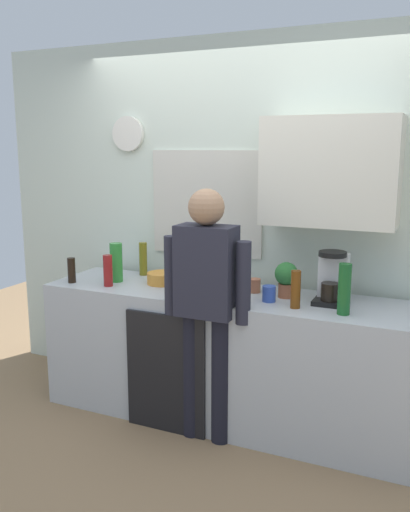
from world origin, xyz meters
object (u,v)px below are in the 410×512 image
(bottle_dark_sauce, at_px, (72,270))
(bottle_green_wine, at_px, (344,289))
(bottle_red_vinegar, at_px, (108,271))
(cup_white_mug, at_px, (214,288))
(bottle_amber_beer, at_px, (296,289))
(mixing_bowl, at_px, (163,278))
(bottle_clear_soda, at_px, (116,262))
(cup_blue_mug, at_px, (269,294))
(person_at_sink, at_px, (206,295))
(bottle_olive_oil, at_px, (143,259))
(cup_terracotta_mug, at_px, (255,285))
(coffee_maker, at_px, (332,280))
(potted_plant, at_px, (286,277))

(bottle_dark_sauce, xyz_separation_m, bottle_green_wine, (1.91, 0.03, 0.06))
(bottle_red_vinegar, bearing_deg, cup_white_mug, 6.84)
(bottle_amber_beer, relative_size, mixing_bowl, 1.05)
(bottle_clear_soda, xyz_separation_m, bottle_green_wine, (1.63, -0.13, 0.01))
(bottle_red_vinegar, relative_size, cup_blue_mug, 2.20)
(cup_white_mug, distance_m, person_at_sink, 0.24)
(bottle_red_vinegar, relative_size, bottle_dark_sauce, 1.22)
(bottle_olive_oil, xyz_separation_m, cup_white_mug, (0.71, -0.30, -0.08))
(cup_white_mug, distance_m, cup_blue_mug, 0.38)
(bottle_dark_sauce, height_order, cup_terracotta_mug, bottle_dark_sauce)
(coffee_maker, relative_size, bottle_clear_soda, 1.18)
(bottle_amber_beer, bearing_deg, bottle_red_vinegar, -179.19)
(bottle_clear_soda, xyz_separation_m, mixing_bowl, (0.33, 0.08, -0.10))
(bottle_olive_oil, bearing_deg, person_at_sink, -34.92)
(bottle_amber_beer, distance_m, bottle_green_wine, 0.29)
(bottle_clear_soda, bearing_deg, cup_terracotta_mug, 7.11)
(mixing_bowl, bearing_deg, cup_blue_mug, -8.66)
(cup_blue_mug, xyz_separation_m, person_at_sink, (-0.33, -0.23, 0.01))
(bottle_green_wine, xyz_separation_m, potted_plant, (-0.41, 0.22, -0.02))
(bottle_clear_soda, xyz_separation_m, bottle_dark_sauce, (-0.27, -0.16, -0.05))
(cup_white_mug, relative_size, potted_plant, 0.41)
(cup_terracotta_mug, bearing_deg, bottle_clear_soda, -172.89)
(bottle_red_vinegar, xyz_separation_m, person_at_sink, (0.81, -0.14, -0.05))
(cup_blue_mug, bearing_deg, person_at_sink, -144.92)
(bottle_red_vinegar, bearing_deg, potted_plant, 10.71)
(bottle_green_wine, bearing_deg, potted_plant, 151.59)
(mixing_bowl, bearing_deg, coffee_maker, 0.18)
(coffee_maker, bearing_deg, cup_white_mug, -170.25)
(bottle_green_wine, relative_size, potted_plant, 1.30)
(bottle_clear_soda, height_order, bottle_dark_sauce, bottle_clear_soda)
(bottle_red_vinegar, distance_m, mixing_bowl, 0.39)
(bottle_red_vinegar, relative_size, bottle_amber_beer, 0.96)
(cup_blue_mug, distance_m, person_at_sink, 0.40)
(bottle_amber_beer, height_order, potted_plant, same)
(cup_terracotta_mug, distance_m, potted_plant, 0.24)
(bottle_green_wine, height_order, person_at_sink, person_at_sink)
(bottle_olive_oil, relative_size, bottle_green_wine, 0.83)
(bottle_olive_oil, xyz_separation_m, bottle_clear_soda, (-0.07, -0.25, 0.02))
(bottle_olive_oil, bearing_deg, bottle_green_wine, -13.71)
(coffee_maker, distance_m, potted_plant, 0.30)
(bottle_olive_oil, distance_m, bottle_clear_soda, 0.26)
(bottle_olive_oil, relative_size, cup_blue_mug, 2.50)
(bottle_green_wine, bearing_deg, bottle_olive_oil, 166.29)
(bottle_green_wine, height_order, potted_plant, bottle_green_wine)
(coffee_maker, xyz_separation_m, mixing_bowl, (-1.19, -0.00, -0.11))
(bottle_clear_soda, bearing_deg, bottle_dark_sauce, -149.84)
(coffee_maker, distance_m, cup_white_mug, 0.76)
(bottle_clear_soda, bearing_deg, cup_blue_mug, -2.38)
(bottle_dark_sauce, distance_m, bottle_green_wine, 1.91)
(bottle_red_vinegar, distance_m, bottle_green_wine, 1.61)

